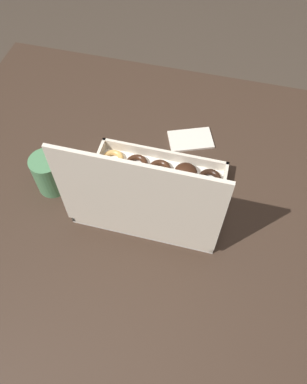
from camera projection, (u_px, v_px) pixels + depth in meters
name	position (u px, v px, depth m)	size (l,w,h in m)	color
ground_plane	(144.00, 296.00, 1.58)	(8.00, 8.00, 0.00)	#42382D
dining_table	(139.00, 219.00, 1.01)	(1.15, 1.02, 0.77)	#38281E
donut_box	(153.00, 195.00, 0.87)	(0.34, 0.25, 0.29)	silver
coffee_mug	(49.00, 173.00, 0.91)	(0.08, 0.08, 0.10)	#4C8456
paper_napkin	(191.00, 140.00, 1.03)	(0.14, 0.11, 0.01)	silver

